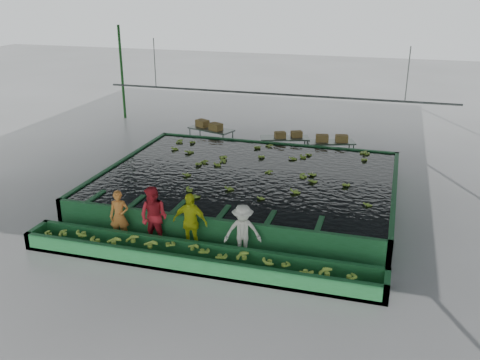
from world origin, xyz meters
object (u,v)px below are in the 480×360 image
(packing_table_right, at_px, (330,152))
(box_stack_left, at_px, (209,128))
(packing_table_mid, at_px, (284,148))
(worker_a, at_px, (119,216))
(sorting_trough, at_px, (196,258))
(box_stack_mid, at_px, (288,137))
(box_stack_right, at_px, (332,142))
(worker_c, at_px, (190,222))
(flotation_tank, at_px, (248,185))
(packing_table_left, at_px, (211,139))
(worker_d, at_px, (243,232))
(worker_b, at_px, (154,217))

(packing_table_right, xyz_separation_m, box_stack_left, (-5.52, 0.33, 0.50))
(packing_table_mid, bearing_deg, worker_a, -108.27)
(sorting_trough, distance_m, packing_table_right, 10.12)
(box_stack_mid, xyz_separation_m, box_stack_right, (1.83, 0.05, -0.05))
(worker_c, height_order, packing_table_mid, worker_c)
(worker_a, height_order, box_stack_left, worker_a)
(sorting_trough, height_order, box_stack_left, box_stack_left)
(flotation_tank, relative_size, packing_table_mid, 4.89)
(packing_table_right, height_order, box_stack_right, box_stack_right)
(flotation_tank, height_order, box_stack_left, box_stack_left)
(box_stack_left, distance_m, box_stack_mid, 3.72)
(worker_a, relative_size, packing_table_right, 0.80)
(worker_a, xyz_separation_m, box_stack_left, (-0.59, 9.39, 0.17))
(packing_table_left, distance_m, packing_table_mid, 3.49)
(box_stack_right, bearing_deg, flotation_tank, -115.54)
(worker_c, distance_m, packing_table_mid, 9.03)
(packing_table_mid, xyz_separation_m, box_stack_left, (-3.56, 0.40, 0.48))
(packing_table_left, bearing_deg, sorting_trough, -72.73)
(worker_a, bearing_deg, sorting_trough, -31.48)
(sorting_trough, distance_m, worker_c, 1.12)
(sorting_trough, distance_m, box_stack_left, 10.72)
(flotation_tank, bearing_deg, box_stack_right, 64.46)
(sorting_trough, bearing_deg, worker_a, 163.33)
(worker_a, xyz_separation_m, box_stack_mid, (3.12, 9.02, 0.15))
(worker_d, distance_m, box_stack_right, 9.15)
(sorting_trough, height_order, box_stack_mid, box_stack_mid)
(worker_b, bearing_deg, packing_table_mid, 85.00)
(box_stack_right, bearing_deg, box_stack_mid, -178.50)
(box_stack_left, bearing_deg, packing_table_mid, -6.47)
(worker_d, relative_size, box_stack_mid, 1.35)
(box_stack_mid, height_order, box_stack_right, box_stack_mid)
(flotation_tank, distance_m, worker_b, 4.60)
(packing_table_right, bearing_deg, worker_c, -106.75)
(packing_table_mid, bearing_deg, flotation_tank, -93.59)
(worker_a, distance_m, packing_table_right, 10.32)
(worker_a, bearing_deg, box_stack_right, 46.55)
(box_stack_left, bearing_deg, worker_b, -79.80)
(packing_table_left, xyz_separation_m, packing_table_right, (5.43, -0.33, -0.03))
(packing_table_left, relative_size, box_stack_mid, 1.78)
(packing_table_left, bearing_deg, worker_b, -80.35)
(packing_table_left, bearing_deg, packing_table_right, -3.50)
(sorting_trough, bearing_deg, flotation_tank, 90.00)
(worker_a, bearing_deg, packing_table_left, 78.22)
(packing_table_mid, distance_m, box_stack_right, 2.03)
(flotation_tank, height_order, worker_b, worker_b)
(box_stack_mid, bearing_deg, worker_b, -102.60)
(packing_table_mid, relative_size, box_stack_right, 1.56)
(sorting_trough, bearing_deg, box_stack_mid, 87.41)
(sorting_trough, xyz_separation_m, worker_d, (1.05, 0.80, 0.54))
(packing_table_left, relative_size, packing_table_mid, 1.02)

